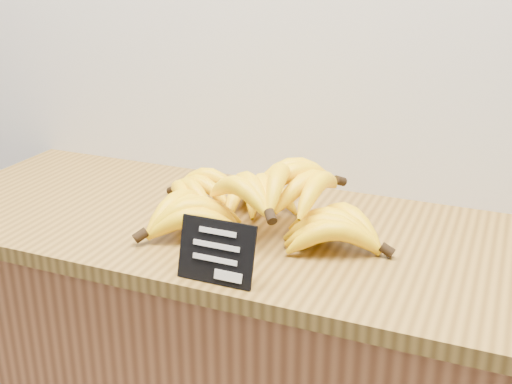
{
  "coord_description": "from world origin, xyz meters",
  "views": [
    {
      "loc": [
        0.61,
        1.68,
        1.44
      ],
      "look_at": [
        0.19,
        2.7,
        1.02
      ],
      "focal_mm": 45.0,
      "sensor_mm": 36.0,
      "label": 1
    }
  ],
  "objects": [
    {
      "name": "banana_pile",
      "position": [
        0.17,
        2.74,
        0.98
      ],
      "size": [
        0.52,
        0.34,
        0.12
      ],
      "color": "yellow",
      "rests_on": "counter_top"
    },
    {
      "name": "chalkboard_sign",
      "position": [
        0.2,
        2.52,
        0.98
      ],
      "size": [
        0.13,
        0.03,
        0.1
      ],
      "primitive_type": "cube",
      "rotation": [
        -0.28,
        0.0,
        0.0
      ],
      "color": "black",
      "rests_on": "counter_top"
    },
    {
      "name": "counter_top",
      "position": [
        0.19,
        2.75,
        0.92
      ],
      "size": [
        1.45,
        0.54,
        0.03
      ],
      "primitive_type": "cube",
      "color": "olive",
      "rests_on": "counter"
    }
  ]
}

